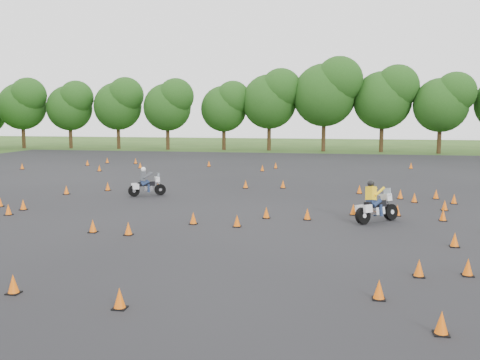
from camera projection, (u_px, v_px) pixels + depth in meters
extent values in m
plane|color=#2D5119|center=(221.00, 223.00, 21.06)|extent=(140.00, 140.00, 0.00)
plane|color=black|center=(247.00, 199.00, 26.91)|extent=(62.00, 62.00, 0.00)
cone|color=#F7630A|center=(445.00, 205.00, 23.61)|extent=(0.26, 0.26, 0.45)
cone|color=#F7630A|center=(13.00, 284.00, 12.75)|extent=(0.26, 0.26, 0.45)
cone|color=#F7630A|center=(193.00, 218.00, 20.72)|extent=(0.26, 0.26, 0.45)
cone|color=#F7630A|center=(23.00, 205.00, 23.77)|extent=(0.26, 0.26, 0.45)
cone|color=#F7630A|center=(468.00, 268.00, 14.14)|extent=(0.26, 0.26, 0.45)
cone|color=#F7630A|center=(209.00, 164.00, 42.93)|extent=(0.26, 0.26, 0.45)
cone|color=#F7630A|center=(411.00, 166.00, 41.24)|extent=(0.26, 0.26, 0.45)
cone|color=#F7630A|center=(379.00, 290.00, 12.35)|extent=(0.26, 0.26, 0.45)
cone|color=#F7630A|center=(436.00, 194.00, 26.80)|extent=(0.26, 0.26, 0.45)
cone|color=#F7630A|center=(246.00, 184.00, 30.57)|extent=(0.26, 0.26, 0.45)
cone|color=#F7630A|center=(22.00, 166.00, 40.86)|extent=(0.26, 0.26, 0.45)
cone|color=#F7630A|center=(159.00, 185.00, 30.13)|extent=(0.26, 0.26, 0.45)
cone|color=#F7630A|center=(108.00, 187.00, 29.66)|extent=(0.26, 0.26, 0.45)
cone|color=#F7630A|center=(262.00, 168.00, 39.53)|extent=(0.26, 0.26, 0.45)
cone|color=#F7630A|center=(120.00, 299.00, 11.77)|extent=(0.26, 0.26, 0.45)
cone|color=#F7630A|center=(8.00, 210.00, 22.57)|extent=(0.26, 0.26, 0.45)
cone|color=#F7630A|center=(283.00, 184.00, 30.60)|extent=(0.26, 0.26, 0.45)
cone|color=#F7630A|center=(443.00, 215.00, 21.35)|extent=(0.26, 0.26, 0.45)
cone|color=#F7630A|center=(87.00, 163.00, 43.78)|extent=(0.26, 0.26, 0.45)
cone|color=#F7630A|center=(99.00, 168.00, 39.51)|extent=(0.26, 0.26, 0.45)
cone|color=#F7630A|center=(441.00, 323.00, 10.39)|extent=(0.26, 0.26, 0.45)
cone|color=#F7630A|center=(107.00, 160.00, 45.87)|extent=(0.26, 0.26, 0.45)
cone|color=#F7630A|center=(66.00, 190.00, 28.30)|extent=(0.26, 0.26, 0.45)
cone|color=#F7630A|center=(414.00, 198.00, 25.74)|extent=(0.26, 0.26, 0.45)
cone|color=#F7630A|center=(455.00, 240.00, 17.20)|extent=(0.26, 0.26, 0.45)
cone|color=#F7630A|center=(128.00, 229.00, 18.86)|extent=(0.26, 0.26, 0.45)
cone|color=#F7630A|center=(266.00, 213.00, 21.88)|extent=(0.26, 0.26, 0.45)
cone|color=#F7630A|center=(397.00, 211.00, 22.38)|extent=(0.26, 0.26, 0.45)
cone|color=#F7630A|center=(276.00, 166.00, 41.45)|extent=(0.26, 0.26, 0.45)
cone|color=#F7630A|center=(454.00, 199.00, 25.34)|extent=(0.26, 0.26, 0.45)
cone|color=#F7630A|center=(0.00, 202.00, 24.58)|extent=(0.26, 0.26, 0.45)
cone|color=#F7630A|center=(237.00, 221.00, 20.23)|extent=(0.26, 0.26, 0.45)
cone|color=#F7630A|center=(136.00, 161.00, 45.27)|extent=(0.26, 0.26, 0.45)
cone|color=#F7630A|center=(93.00, 226.00, 19.28)|extent=(0.26, 0.26, 0.45)
cone|color=#F7630A|center=(140.00, 165.00, 41.61)|extent=(0.26, 0.26, 0.45)
cone|color=#F7630A|center=(400.00, 194.00, 26.82)|extent=(0.26, 0.26, 0.45)
cone|color=#F7630A|center=(359.00, 189.00, 28.56)|extent=(0.26, 0.26, 0.45)
cone|color=#F7630A|center=(353.00, 210.00, 22.59)|extent=(0.26, 0.26, 0.45)
cone|color=#F7630A|center=(419.00, 268.00, 14.06)|extent=(0.26, 0.26, 0.45)
cone|color=#F7630A|center=(307.00, 214.00, 21.56)|extent=(0.26, 0.26, 0.45)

